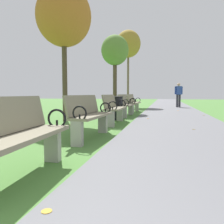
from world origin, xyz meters
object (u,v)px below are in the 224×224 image
Objects in this scene: pedestrian_walking at (179,94)px; park_bench_2 at (17,136)px; tree_5 at (128,44)px; park_bench_5 at (126,105)px; tree_4 at (115,51)px; trash_bin at (116,108)px; park_bench_4 at (114,108)px; tree_3 at (64,17)px; park_bench_3 at (89,115)px; park_bench_6 at (133,103)px.

park_bench_2 is at bearing -99.97° from pedestrian_walking.
tree_5 reaches higher than pedestrian_walking.
tree_4 is (-1.02, 2.51, 2.62)m from park_bench_5.
park_bench_5 is 1.92× the size of trash_bin.
park_bench_4 is 10.80m from tree_5.
tree_3 is 3.51m from trash_bin.
park_bench_3 is at bearing -90.00° from park_bench_4.
trash_bin is at bearing 97.69° from park_bench_4.
park_bench_4 is 4.60m from park_bench_6.
park_bench_3 is 4.78m from park_bench_5.
park_bench_6 is 0.41× the size of tree_4.
tree_4 is 4.70× the size of trash_bin.
tree_3 is 4.66m from tree_4.
park_bench_3 and park_bench_4 have the same top height.
tree_4 is at bearing 102.88° from trash_bin.
park_bench_4 is at bearing -90.00° from park_bench_5.
park_bench_4 is (-0.00, 4.80, 0.00)m from park_bench_2.
park_bench_5 is at bearing 90.00° from park_bench_2.
tree_5 reaches higher than park_bench_4.
park_bench_5 is 1.00× the size of pedestrian_walking.
park_bench_5 is 7.22m from pedestrian_walking.
park_bench_3 is at bearing -84.88° from tree_5.
pedestrian_walking is at bearing 72.13° from trash_bin.
tree_5 is (0.65, 9.65, 1.07)m from tree_3.
tree_3 is 5.31× the size of trash_bin.
tree_5 is at bearing 96.34° from park_bench_4.
park_bench_6 is 5.19m from pedestrian_walking.
park_bench_4 is 9.49m from pedestrian_walking.
park_bench_4 is at bearing 90.00° from park_bench_3.
park_bench_4 is at bearing 90.00° from park_bench_2.
pedestrian_walking is (3.47, 4.26, -2.18)m from tree_4.
tree_5 is (-1.11, 5.36, 4.03)m from park_bench_6.
tree_5 reaches higher than tree_3.
tree_5 is 9.81m from trash_bin.
tree_4 is at bearing 97.94° from park_bench_3.
park_bench_3 is 0.29× the size of tree_5.
tree_5 is at bearing 91.00° from tree_4.
park_bench_5 is at bearing 90.00° from park_bench_3.
park_bench_2 is at bearing -90.00° from park_bench_3.
tree_4 is at bearing 163.59° from park_bench_6.
tree_3 is 1.13× the size of tree_4.
pedestrian_walking is at bearing 70.09° from park_bench_5.
tree_4 is 2.44× the size of pedestrian_walking.
park_bench_3 is 1.00× the size of pedestrian_walking.
tree_5 is (-0.09, 5.06, 1.40)m from tree_4.
tree_5 reaches higher than park_bench_2.
park_bench_3 is 13.04m from tree_5.
tree_4 reaches higher than park_bench_3.
park_bench_5 is 8.65m from tree_5.
park_bench_2 reaches higher than trash_bin.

